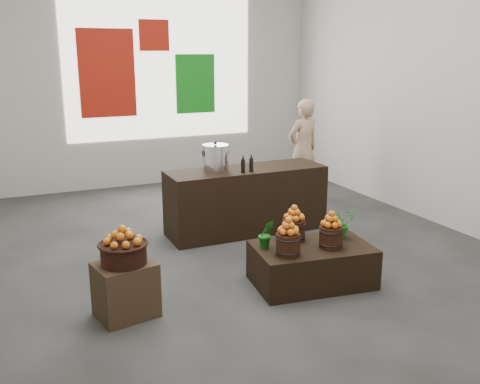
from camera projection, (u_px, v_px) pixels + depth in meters
name	position (u px, v px, depth m)	size (l,w,h in m)	color
ground	(225.00, 249.00, 6.26)	(7.00, 7.00, 0.00)	#3D3C3A
back_wall	(143.00, 67.00, 8.84)	(6.00, 0.04, 4.00)	#B0AAA3
back_opening	(161.00, 66.00, 8.94)	(3.20, 0.02, 2.40)	white
deco_red_left	(107.00, 73.00, 8.60)	(0.90, 0.04, 1.40)	#9E190C
deco_green_right	(195.00, 84.00, 9.24)	(0.70, 0.04, 1.00)	#137C17
deco_red_upper	(154.00, 35.00, 8.76)	(0.50, 0.04, 0.50)	#9E190C
crate	(126.00, 290.00, 4.63)	(0.49, 0.40, 0.49)	#483221
wicker_basket	(124.00, 254.00, 4.54)	(0.39, 0.39, 0.18)	black
apples_in_basket	(122.00, 235.00, 4.50)	(0.30, 0.30, 0.16)	#A50507
display_table	(312.00, 265.00, 5.29)	(1.15, 0.70, 0.40)	black
apple_bucket_front_left	(288.00, 244.00, 4.98)	(0.23, 0.23, 0.21)	#34190E
apples_in_bucket_front_left	(288.00, 226.00, 4.93)	(0.17, 0.17, 0.15)	#A50507
apple_bucket_front_right	(331.00, 237.00, 5.18)	(0.23, 0.23, 0.21)	#34190E
apples_in_bucket_front_right	(332.00, 219.00, 5.13)	(0.17, 0.17, 0.15)	#A50507
apple_bucket_rear	(294.00, 230.00, 5.38)	(0.23, 0.23, 0.21)	#34190E
apples_in_bucket_rear	(294.00, 213.00, 5.33)	(0.17, 0.17, 0.15)	#A50507
herb_garnish_right	(341.00, 223.00, 5.46)	(0.27, 0.24, 0.30)	#156615
herb_garnish_left	(266.00, 234.00, 5.16)	(0.16, 0.13, 0.28)	#156615
counter	(246.00, 200.00, 6.79)	(2.02, 0.64, 0.82)	black
stock_pot_left	(216.00, 159.00, 6.48)	(0.31, 0.31, 0.31)	silver
oil_cruets	(253.00, 162.00, 6.48)	(0.15, 0.05, 0.23)	black
shopper	(303.00, 149.00, 8.28)	(0.57, 0.37, 1.55)	tan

